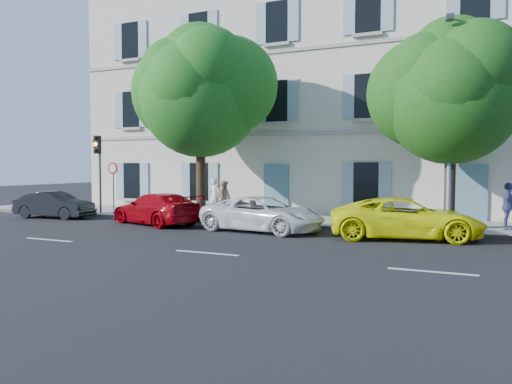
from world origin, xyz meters
The scene contains 16 objects.
ground centered at (0.00, 0.00, 0.00)m, with size 90.00×90.00×0.00m, color black.
sidewalk centered at (0.00, 4.45, 0.07)m, with size 36.00×4.50×0.15m, color #A09E96.
kerb centered at (0.00, 2.28, 0.08)m, with size 36.00×0.16×0.16m, color #9E998E.
building centered at (0.00, 10.20, 6.00)m, with size 28.00×7.00×12.00m, color beige.
car_dark_sedan centered at (-11.17, 1.16, 0.62)m, with size 1.31×3.76×1.24m, color black.
car_red_coupe centered at (-5.33, 1.04, 0.66)m, with size 1.85×4.54×1.32m, color #9F040D.
car_white_coupe centered at (-0.42, 0.87, 0.65)m, with size 2.16×4.68×1.30m, color white.
car_yellow_supercar centered at (4.72, 1.13, 0.69)m, with size 2.31×5.00×1.39m, color #FBFF0A.
tree_left centered at (-4.34, 3.01, 5.46)m, with size 5.32×5.32×8.25m.
tree_right centered at (5.95, 3.32, 4.87)m, with size 4.77×4.77×7.35m.
traffic_light centered at (-9.95, 2.78, 2.86)m, with size 0.31×0.42×3.75m.
road_sign centered at (-9.06, 2.79, 1.92)m, with size 0.57×0.08×2.46m.
street_lamp centered at (5.93, 2.80, 4.31)m, with size 0.31×1.57×7.34m.
pedestrian_a centered at (-4.41, 4.38, 1.00)m, with size 0.62×0.41×1.71m, color white.
pedestrian_b centered at (-3.73, 4.05, 0.96)m, with size 0.79×0.61×1.62m, color tan.
pedestrian_c centered at (7.87, 3.88, 1.00)m, with size 1.00×0.41×1.70m, color #454A7E.
Camera 1 is at (7.00, -16.09, 2.47)m, focal length 35.00 mm.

